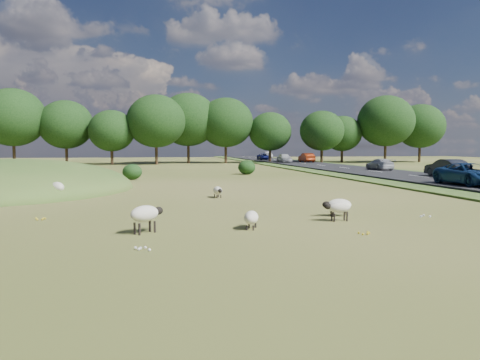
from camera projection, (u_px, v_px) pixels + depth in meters
name	position (u px, v px, depth m)	size (l,w,h in m)	color
ground	(184.00, 179.00, 40.77)	(160.00, 160.00, 0.00)	#43531A
mound	(9.00, 189.00, 30.73)	(16.00, 20.00, 4.00)	#33561E
road	(351.00, 170.00, 54.22)	(8.00, 150.00, 0.25)	black
treeline	(162.00, 123.00, 74.84)	(96.28, 14.66, 11.70)	black
shrubs	(163.00, 169.00, 44.93)	(19.82, 12.08, 1.43)	black
sheep_0	(338.00, 205.00, 18.92)	(1.23, 0.57, 0.71)	beige
sheep_1	(339.00, 207.00, 17.64)	(1.08, 0.52, 0.78)	beige
sheep_2	(146.00, 214.00, 15.17)	(1.24, 1.10, 0.92)	beige
sheep_3	(57.00, 187.00, 24.54)	(1.08, 1.34, 0.96)	beige
sheep_4	(218.00, 191.00, 25.75)	(0.58, 1.09, 0.61)	beige
sheep_5	(251.00, 217.00, 16.00)	(0.76, 1.13, 0.63)	beige
car_0	(284.00, 158.00, 74.84)	(1.71, 4.24, 1.45)	silver
car_1	(267.00, 155.00, 102.36)	(1.99, 4.90, 1.42)	white
car_2	(380.00, 164.00, 51.36)	(1.71, 4.21, 1.22)	#AEB2B6
car_3	(264.00, 157.00, 88.45)	(2.02, 4.38, 1.22)	navy
car_4	(307.00, 158.00, 75.79)	(1.55, 4.44, 1.46)	maroon
car_5	(469.00, 174.00, 31.13)	(2.42, 5.25, 1.46)	navy
car_6	(447.00, 168.00, 39.61)	(1.58, 4.54, 1.50)	black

